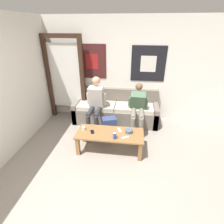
{
  "coord_description": "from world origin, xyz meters",
  "views": [
    {
      "loc": [
        0.32,
        -1.59,
        2.31
      ],
      "look_at": [
        -0.14,
        1.7,
        0.66
      ],
      "focal_mm": 28.0,
      "sensor_mm": 36.0,
      "label": 1
    }
  ],
  "objects_px": {
    "person_seated_teen": "(138,107)",
    "pillar_candle": "(84,128)",
    "drink_can_blue": "(115,136)",
    "couch": "(115,111)",
    "cell_phone": "(92,132)",
    "backpack": "(109,127)",
    "ceramic_bowl": "(129,131)",
    "coffee_table": "(110,136)",
    "person_seated_adult": "(95,103)",
    "game_controller_near_right": "(125,138)",
    "game_controller_near_left": "(120,130)"
  },
  "relations": [
    {
      "from": "pillar_candle",
      "to": "drink_can_blue",
      "type": "relative_size",
      "value": 0.67
    },
    {
      "from": "couch",
      "to": "game_controller_near_right",
      "type": "distance_m",
      "value": 1.41
    },
    {
      "from": "drink_can_blue",
      "to": "pillar_candle",
      "type": "bearing_deg",
      "value": 161.92
    },
    {
      "from": "backpack",
      "to": "ceramic_bowl",
      "type": "xyz_separation_m",
      "value": [
        0.47,
        -0.49,
        0.24
      ]
    },
    {
      "from": "person_seated_teen",
      "to": "game_controller_near_left",
      "type": "relative_size",
      "value": 7.68
    },
    {
      "from": "person_seated_adult",
      "to": "ceramic_bowl",
      "type": "xyz_separation_m",
      "value": [
        0.84,
        -0.77,
        -0.23
      ]
    },
    {
      "from": "person_seated_teen",
      "to": "pillar_candle",
      "type": "relative_size",
      "value": 13.32
    },
    {
      "from": "couch",
      "to": "coffee_table",
      "type": "xyz_separation_m",
      "value": [
        0.04,
        -1.23,
        0.05
      ]
    },
    {
      "from": "couch",
      "to": "pillar_candle",
      "type": "xyz_separation_m",
      "value": [
        -0.5,
        -1.19,
        0.16
      ]
    },
    {
      "from": "game_controller_near_right",
      "to": "person_seated_teen",
      "type": "bearing_deg",
      "value": 77.88
    },
    {
      "from": "coffee_table",
      "to": "ceramic_bowl",
      "type": "height_order",
      "value": "ceramic_bowl"
    },
    {
      "from": "couch",
      "to": "person_seated_teen",
      "type": "bearing_deg",
      "value": -33.03
    },
    {
      "from": "ceramic_bowl",
      "to": "game_controller_near_left",
      "type": "bearing_deg",
      "value": 166.78
    },
    {
      "from": "couch",
      "to": "cell_phone",
      "type": "bearing_deg",
      "value": -104.12
    },
    {
      "from": "couch",
      "to": "backpack",
      "type": "distance_m",
      "value": 0.68
    },
    {
      "from": "person_seated_teen",
      "to": "pillar_candle",
      "type": "bearing_deg",
      "value": -142.35
    },
    {
      "from": "game_controller_near_right",
      "to": "pillar_candle",
      "type": "bearing_deg",
      "value": 168.54
    },
    {
      "from": "pillar_candle",
      "to": "drink_can_blue",
      "type": "bearing_deg",
      "value": -18.08
    },
    {
      "from": "person_seated_adult",
      "to": "ceramic_bowl",
      "type": "height_order",
      "value": "person_seated_adult"
    },
    {
      "from": "ceramic_bowl",
      "to": "person_seated_adult",
      "type": "bearing_deg",
      "value": 137.44
    },
    {
      "from": "backpack",
      "to": "person_seated_adult",
      "type": "bearing_deg",
      "value": 143.03
    },
    {
      "from": "game_controller_near_right",
      "to": "drink_can_blue",
      "type": "bearing_deg",
      "value": -168.23
    },
    {
      "from": "person_seated_teen",
      "to": "pillar_candle",
      "type": "height_order",
      "value": "person_seated_teen"
    },
    {
      "from": "drink_can_blue",
      "to": "game_controller_near_right",
      "type": "height_order",
      "value": "drink_can_blue"
    },
    {
      "from": "backpack",
      "to": "couch",
      "type": "bearing_deg",
      "value": 84.57
    },
    {
      "from": "ceramic_bowl",
      "to": "pillar_candle",
      "type": "relative_size",
      "value": 1.77
    },
    {
      "from": "couch",
      "to": "drink_can_blue",
      "type": "height_order",
      "value": "couch"
    },
    {
      "from": "couch",
      "to": "cell_phone",
      "type": "xyz_separation_m",
      "value": [
        -0.31,
        -1.25,
        0.13
      ]
    },
    {
      "from": "ceramic_bowl",
      "to": "drink_can_blue",
      "type": "distance_m",
      "value": 0.35
    },
    {
      "from": "backpack",
      "to": "cell_phone",
      "type": "distance_m",
      "value": 0.66
    },
    {
      "from": "pillar_candle",
      "to": "game_controller_near_left",
      "type": "height_order",
      "value": "pillar_candle"
    },
    {
      "from": "person_seated_adult",
      "to": "person_seated_teen",
      "type": "relative_size",
      "value": 1.13
    },
    {
      "from": "game_controller_near_left",
      "to": "cell_phone",
      "type": "relative_size",
      "value": 0.96
    },
    {
      "from": "pillar_candle",
      "to": "couch",
      "type": "bearing_deg",
      "value": 67.06
    },
    {
      "from": "pillar_candle",
      "to": "cell_phone",
      "type": "bearing_deg",
      "value": -16.46
    },
    {
      "from": "game_controller_near_right",
      "to": "cell_phone",
      "type": "height_order",
      "value": "game_controller_near_right"
    },
    {
      "from": "coffee_table",
      "to": "backpack",
      "type": "distance_m",
      "value": 0.59
    },
    {
      "from": "backpack",
      "to": "ceramic_bowl",
      "type": "distance_m",
      "value": 0.72
    },
    {
      "from": "backpack",
      "to": "drink_can_blue",
      "type": "height_order",
      "value": "drink_can_blue"
    },
    {
      "from": "person_seated_adult",
      "to": "drink_can_blue",
      "type": "height_order",
      "value": "person_seated_adult"
    },
    {
      "from": "pillar_candle",
      "to": "cell_phone",
      "type": "height_order",
      "value": "pillar_candle"
    },
    {
      "from": "couch",
      "to": "person_seated_adult",
      "type": "xyz_separation_m",
      "value": [
        -0.44,
        -0.39,
        0.38
      ]
    },
    {
      "from": "person_seated_teen",
      "to": "game_controller_near_right",
      "type": "height_order",
      "value": "person_seated_teen"
    },
    {
      "from": "drink_can_blue",
      "to": "cell_phone",
      "type": "relative_size",
      "value": 0.82
    },
    {
      "from": "person_seated_teen",
      "to": "backpack",
      "type": "distance_m",
      "value": 0.81
    },
    {
      "from": "couch",
      "to": "game_controller_near_left",
      "type": "bearing_deg",
      "value": -79.06
    },
    {
      "from": "backpack",
      "to": "pillar_candle",
      "type": "relative_size",
      "value": 5.2
    },
    {
      "from": "coffee_table",
      "to": "ceramic_bowl",
      "type": "distance_m",
      "value": 0.39
    },
    {
      "from": "person_seated_teen",
      "to": "drink_can_blue",
      "type": "bearing_deg",
      "value": -111.63
    },
    {
      "from": "coffee_table",
      "to": "person_seated_teen",
      "type": "height_order",
      "value": "person_seated_teen"
    }
  ]
}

